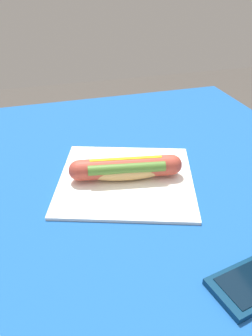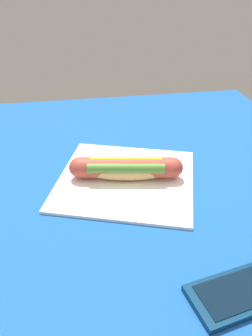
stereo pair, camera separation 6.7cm
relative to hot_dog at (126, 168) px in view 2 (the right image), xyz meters
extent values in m
cylinder|color=brown|center=(-0.35, -0.37, -0.43)|extent=(0.07, 0.07, 0.73)
cube|color=brown|center=(0.05, -0.03, -0.05)|extent=(0.97, 0.85, 0.03)
cube|color=#19519E|center=(0.05, -0.03, -0.03)|extent=(1.03, 0.91, 0.00)
cube|color=white|center=(0.00, 0.00, -0.03)|extent=(0.33, 0.33, 0.01)
ellipsoid|color=tan|center=(0.00, 0.00, 0.00)|extent=(0.18, 0.08, 0.04)
cylinder|color=#B24233|center=(0.00, 0.00, 0.00)|extent=(0.19, 0.07, 0.04)
sphere|color=#B24233|center=(0.09, -0.02, 0.00)|extent=(0.04, 0.04, 0.04)
sphere|color=#B24233|center=(-0.09, 0.01, 0.00)|extent=(0.04, 0.04, 0.04)
cube|color=yellow|center=(0.00, 0.00, 0.02)|extent=(0.14, 0.03, 0.00)
cylinder|color=#4C7A2D|center=(0.00, 0.01, 0.01)|extent=(0.15, 0.05, 0.02)
cube|color=#0A2D4C|center=(-0.11, 0.29, -0.02)|extent=(0.15, 0.10, 0.01)
cube|color=black|center=(-0.11, 0.29, -0.02)|extent=(0.13, 0.08, 0.00)
camera|label=1|loc=(0.16, 0.54, 0.35)|focal=36.14mm
camera|label=2|loc=(0.09, 0.56, 0.35)|focal=36.14mm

